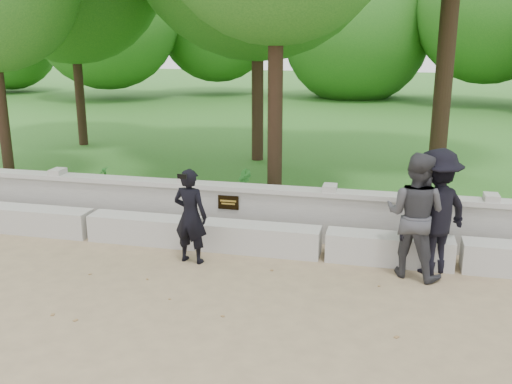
# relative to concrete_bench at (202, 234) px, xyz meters

# --- Properties ---
(ground) EXTENTS (80.00, 80.00, 0.00)m
(ground) POSITION_rel_concrete_bench_xyz_m (-0.00, -1.90, -0.22)
(ground) COLOR #98835D
(ground) RESTS_ON ground
(lawn) EXTENTS (40.00, 22.00, 0.25)m
(lawn) POSITION_rel_concrete_bench_xyz_m (-0.00, 12.10, -0.10)
(lawn) COLOR #326321
(lawn) RESTS_ON ground
(concrete_bench) EXTENTS (11.90, 0.45, 0.45)m
(concrete_bench) POSITION_rel_concrete_bench_xyz_m (0.00, 0.00, 0.00)
(concrete_bench) COLOR #B5B3AB
(concrete_bench) RESTS_ON ground
(parapet_wall) EXTENTS (12.50, 0.35, 0.90)m
(parapet_wall) POSITION_rel_concrete_bench_xyz_m (0.00, 0.70, 0.24)
(parapet_wall) COLOR #AAA8A1
(parapet_wall) RESTS_ON ground
(man_main) EXTENTS (0.58, 0.53, 1.47)m
(man_main) POSITION_rel_concrete_bench_xyz_m (0.05, -0.64, 0.51)
(man_main) COLOR black
(man_main) RESTS_ON ground
(visitor_left) EXTENTS (1.08, 0.97, 1.81)m
(visitor_left) POSITION_rel_concrete_bench_xyz_m (3.33, -0.39, 0.68)
(visitor_left) COLOR #37373C
(visitor_left) RESTS_ON ground
(visitor_mid) EXTENTS (1.34, 1.31, 1.85)m
(visitor_mid) POSITION_rel_concrete_bench_xyz_m (3.61, -0.21, 0.70)
(visitor_mid) COLOR black
(visitor_mid) RESTS_ON ground
(shrub_b) EXTENTS (0.40, 0.44, 0.66)m
(shrub_b) POSITION_rel_concrete_bench_xyz_m (0.24, 1.80, 0.35)
(shrub_b) COLOR #287026
(shrub_b) RESTS_ON lawn
(shrub_d) EXTENTS (0.39, 0.40, 0.55)m
(shrub_d) POSITION_rel_concrete_bench_xyz_m (-2.73, 1.95, 0.30)
(shrub_d) COLOR #287026
(shrub_d) RESTS_ON lawn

